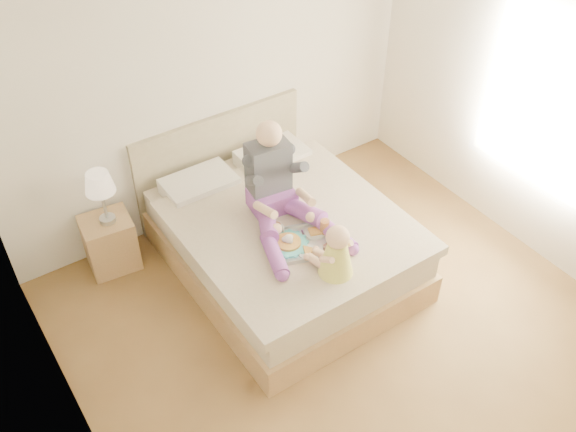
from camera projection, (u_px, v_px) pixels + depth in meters
room at (381, 187)px, 4.09m from camera, size 4.02×4.22×2.71m
bed at (279, 235)px, 5.50m from camera, size 1.70×2.18×1.00m
nightstand at (110, 243)px, 5.53m from camera, size 0.45×0.41×0.50m
lamp at (99, 185)px, 5.11m from camera, size 0.24×0.24×0.50m
adult at (278, 192)px, 5.09m from camera, size 0.71×1.04×0.84m
tray at (301, 240)px, 4.98m from camera, size 0.62×0.55×0.15m
baby at (335, 254)px, 4.66m from camera, size 0.30×0.39×0.44m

